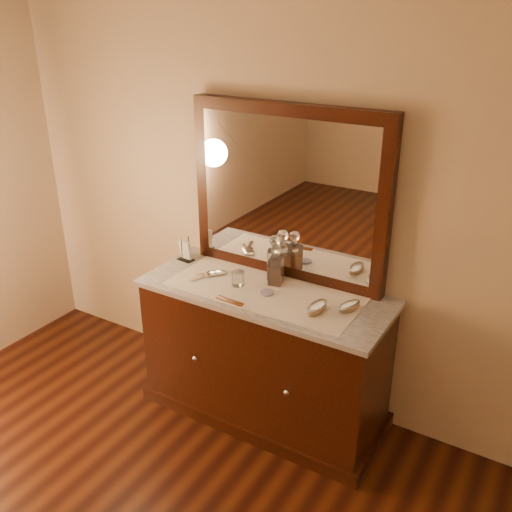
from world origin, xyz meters
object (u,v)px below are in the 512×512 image
hand_mirror_outer (209,274)px  hand_mirror_inner (216,273)px  napkin_rack (185,251)px  brush_near (317,307)px  comb (230,301)px  pin_dish (267,292)px  dresser_cabinet (265,356)px  decanter_right (276,269)px  mirror_frame (288,194)px  brush_far (349,306)px  decanter_left (275,262)px

hand_mirror_outer → hand_mirror_inner: size_ratio=1.11×
napkin_rack → hand_mirror_outer: size_ratio=0.79×
brush_near → hand_mirror_inner: (-0.71, 0.09, -0.02)m
comb → hand_mirror_outer: size_ratio=0.87×
pin_dish → hand_mirror_inner: (-0.39, 0.06, 0.00)m
dresser_cabinet → hand_mirror_outer: size_ratio=7.28×
napkin_rack → decanter_right: decanter_right is taller
mirror_frame → brush_far: 0.72m
decanter_right → hand_mirror_inner: 0.39m
napkin_rack → decanter_left: decanter_left is taller
napkin_rack → comb: bearing=-30.3°
brush_far → napkin_rack: bearing=176.7°
hand_mirror_outer → hand_mirror_inner: bearing=58.4°
decanter_left → brush_near: size_ratio=1.58×
mirror_frame → comb: size_ratio=7.15×
dresser_cabinet → brush_far: size_ratio=8.51×
decanter_right → hand_mirror_inner: size_ratio=1.44×
hand_mirror_inner → brush_near: bearing=-7.5°
comb → decanter_left: size_ratio=0.62×
decanter_left → hand_mirror_inner: size_ratio=1.55×
brush_near → hand_mirror_outer: 0.73m
dresser_cabinet → comb: size_ratio=8.34×
decanter_left → brush_near: decanter_left is taller
mirror_frame → brush_far: (0.49, -0.22, -0.48)m
mirror_frame → hand_mirror_inner: (-0.35, -0.22, -0.49)m
pin_dish → decanter_left: (-0.06, 0.19, 0.10)m
brush_far → hand_mirror_outer: brush_far is taller
napkin_rack → hand_mirror_inner: size_ratio=0.87×
decanter_left → brush_near: (0.38, -0.23, -0.08)m
comb → hand_mirror_inner: bearing=141.1°
pin_dish → brush_near: size_ratio=0.45×
hand_mirror_outer → comb: bearing=-35.4°
comb → napkin_rack: napkin_rack is taller
pin_dish → hand_mirror_outer: hand_mirror_outer is taller
mirror_frame → napkin_rack: size_ratio=7.93×
comb → napkin_rack: 0.62m
napkin_rack → brush_near: size_ratio=0.89×
comb → decanter_right: decanter_right is taller
mirror_frame → comb: (-0.10, -0.46, -0.49)m
brush_near → brush_far: (0.14, 0.10, -0.00)m
dresser_cabinet → hand_mirror_inner: hand_mirror_inner is taller
mirror_frame → brush_near: size_ratio=7.06×
mirror_frame → hand_mirror_inner: bearing=-147.5°
dresser_cabinet → comb: 0.51m
hand_mirror_inner → dresser_cabinet: bearing=-3.3°
napkin_rack → brush_near: 1.00m
decanter_right → mirror_frame: bearing=96.3°
decanter_right → hand_mirror_inner: bearing=-168.8°
pin_dish → decanter_left: 0.22m
brush_far → mirror_frame: bearing=156.4°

